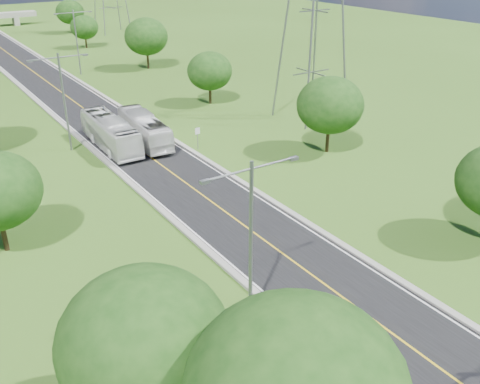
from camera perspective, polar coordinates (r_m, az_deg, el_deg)
name	(u,v)px	position (r m, az deg, el deg)	size (l,w,h in m)	color
ground	(81,107)	(73.97, -16.60, 8.70)	(260.00, 260.00, 0.00)	#345818
road	(67,96)	(79.53, -17.98, 9.68)	(8.00, 150.00, 0.06)	black
curb_left	(36,100)	(78.55, -20.96, 9.11)	(0.50, 150.00, 0.22)	gray
curb_right	(96,91)	(80.69, -15.08, 10.32)	(0.50, 150.00, 0.22)	gray
speed_limit_sign	(198,135)	(55.89, -4.55, 6.12)	(0.55, 0.09, 2.40)	slate
streetlight_near_left	(251,232)	(28.48, 1.18, -4.27)	(5.90, 0.25, 10.00)	slate
streetlight_mid_left	(63,94)	(56.91, -18.31, 9.85)	(5.90, 0.25, 10.00)	slate
streetlight_far_right	(76,37)	(91.25, -17.07, 15.54)	(5.90, 0.25, 10.00)	slate
tree_la	(144,341)	(22.86, -10.15, -15.41)	(7.14, 7.14, 8.30)	black
tree_rb	(330,105)	(54.76, 9.59, 9.12)	(6.72, 6.72, 7.82)	black
tree_rc	(210,71)	(71.52, -3.26, 12.76)	(5.88, 5.88, 6.84)	black
tree_rd	(146,37)	(93.28, -9.98, 16.02)	(7.14, 7.14, 8.30)	black
tree_re	(84,27)	(114.81, -16.28, 16.52)	(5.46, 5.46, 6.35)	black
tree_rf	(70,12)	(134.72, -17.69, 17.82)	(6.30, 6.30, 7.33)	black
bus_outbound	(144,129)	(58.40, -10.17, 6.65)	(2.57, 10.98, 3.06)	silver
bus_inbound	(110,133)	(57.70, -13.65, 6.18)	(2.72, 11.64, 3.24)	silver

